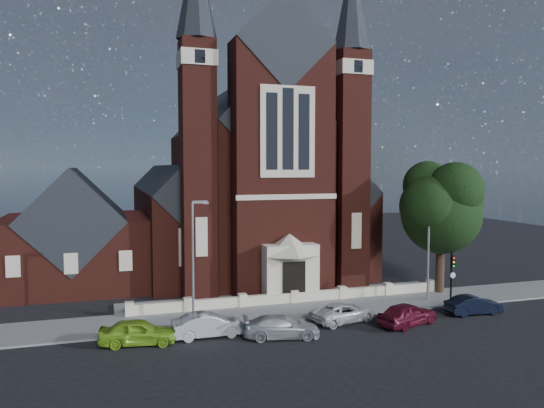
{
  "coord_description": "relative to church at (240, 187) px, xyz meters",
  "views": [
    {
      "loc": [
        -13.47,
        -30.54,
        10.28
      ],
      "look_at": [
        0.02,
        12.0,
        7.18
      ],
      "focal_mm": 35.0,
      "sensor_mm": 36.0,
      "label": 1
    }
  ],
  "objects": [
    {
      "name": "ground",
      "position": [
        0.0,
        -7.94,
        -8.19
      ],
      "size": [
        120.0,
        120.0,
        0.0
      ],
      "primitive_type": "plane",
      "color": "black",
      "rests_on": "ground"
    },
    {
      "name": "pavement_strip",
      "position": [
        0.0,
        -18.44,
        -8.19
      ],
      "size": [
        60.0,
        5.0,
        0.12
      ],
      "primitive_type": "cube",
      "color": "gray",
      "rests_on": "ground"
    },
    {
      "name": "forecourt_paving",
      "position": [
        0.0,
        -14.44,
        -8.19
      ],
      "size": [
        26.0,
        3.0,
        0.14
      ],
      "primitive_type": "cube",
      "color": "gray",
      "rests_on": "ground"
    },
    {
      "name": "forecourt_wall",
      "position": [
        0.0,
        -16.44,
        -8.19
      ],
      "size": [
        24.0,
        0.4,
        0.9
      ],
      "primitive_type": "cube",
      "color": "beige",
      "rests_on": "ground"
    },
    {
      "name": "church",
      "position": [
        0.0,
        0.0,
        0.0
      ],
      "size": [
        20.01,
        34.9,
        29.2
      ],
      "color": "#541E16",
      "rests_on": "ground"
    },
    {
      "name": "parish_hall",
      "position": [
        -16.0,
        -4.94,
        -4.17
      ],
      "size": [
        12.0,
        12.2,
        10.24
      ],
      "color": "#541E16",
      "rests_on": "ground"
    },
    {
      "name": "street_tree",
      "position": [
        12.6,
        -17.23,
        -1.23
      ],
      "size": [
        6.4,
        6.6,
        10.7
      ],
      "color": "black",
      "rests_on": "ground"
    },
    {
      "name": "street_lamp_left",
      "position": [
        -7.91,
        -18.94,
        -3.59
      ],
      "size": [
        1.16,
        0.22,
        8.09
      ],
      "color": "gray",
      "rests_on": "ground"
    },
    {
      "name": "street_lamp_right",
      "position": [
        10.09,
        -18.94,
        -3.59
      ],
      "size": [
        1.16,
        0.22,
        8.09
      ],
      "color": "gray",
      "rests_on": "ground"
    },
    {
      "name": "traffic_signal",
      "position": [
        11.0,
        -20.52,
        -5.6
      ],
      "size": [
        0.28,
        0.42,
        4.0
      ],
      "color": "black",
      "rests_on": "ground"
    },
    {
      "name": "car_lime_van",
      "position": [
        -11.78,
        -22.45,
        -7.43
      ],
      "size": [
        4.63,
        2.38,
        1.51
      ],
      "primitive_type": "imported",
      "rotation": [
        0.0,
        0.0,
        1.43
      ],
      "color": "#83BA25",
      "rests_on": "ground"
    },
    {
      "name": "car_silver_a",
      "position": [
        -7.62,
        -22.28,
        -7.46
      ],
      "size": [
        4.47,
        1.67,
        1.46
      ],
      "primitive_type": "imported",
      "rotation": [
        0.0,
        0.0,
        1.6
      ],
      "color": "silver",
      "rests_on": "ground"
    },
    {
      "name": "car_silver_b",
      "position": [
        -3.45,
        -23.79,
        -7.51
      ],
      "size": [
        4.94,
        2.84,
        1.35
      ],
      "primitive_type": "imported",
      "rotation": [
        0.0,
        0.0,
        1.35
      ],
      "color": "#A4A6AB",
      "rests_on": "ground"
    },
    {
      "name": "car_white_suv",
      "position": [
        1.53,
        -21.89,
        -7.55
      ],
      "size": [
        4.96,
        3.18,
        1.27
      ],
      "primitive_type": "imported",
      "rotation": [
        0.0,
        0.0,
        1.82
      ],
      "color": "white",
      "rests_on": "ground"
    },
    {
      "name": "car_dark_red",
      "position": [
        5.14,
        -23.9,
        -7.43
      ],
      "size": [
        4.76,
        3.12,
        1.51
      ],
      "primitive_type": "imported",
      "rotation": [
        0.0,
        0.0,
        1.9
      ],
      "color": "maroon",
      "rests_on": "ground"
    },
    {
      "name": "car_navy",
      "position": [
        11.01,
        -23.03,
        -7.52
      ],
      "size": [
        4.08,
        1.57,
        1.33
      ],
      "primitive_type": "imported",
      "rotation": [
        0.0,
        0.0,
        1.53
      ],
      "color": "black",
      "rests_on": "ground"
    }
  ]
}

